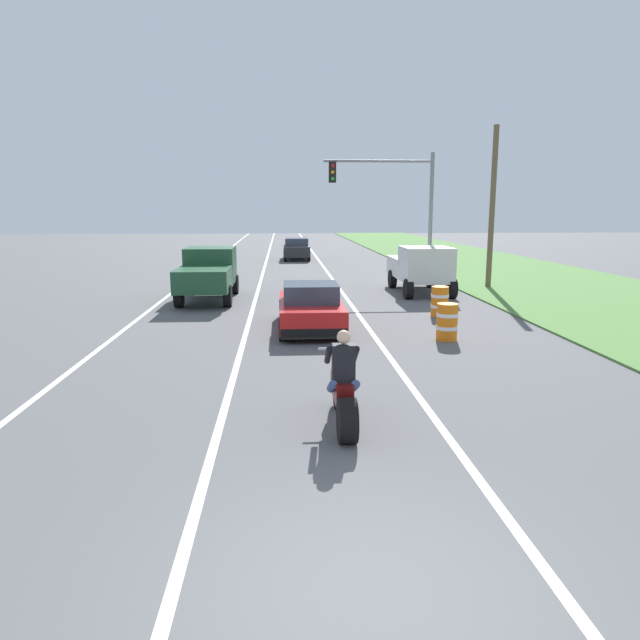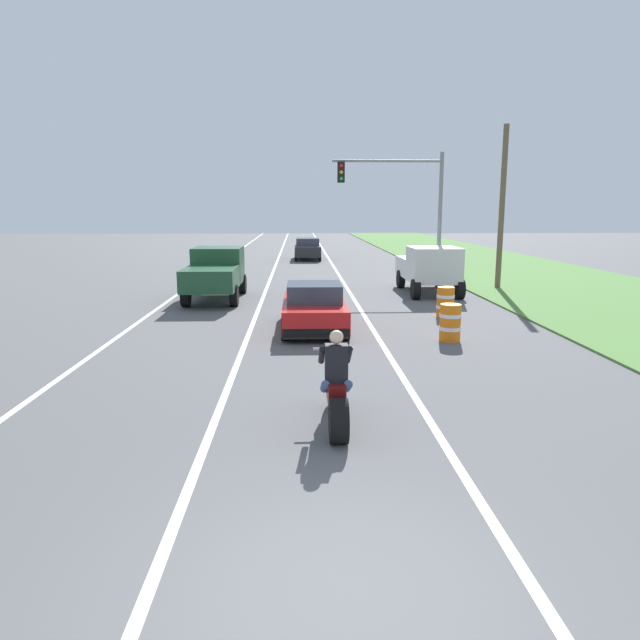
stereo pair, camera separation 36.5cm
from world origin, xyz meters
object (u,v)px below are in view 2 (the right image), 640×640
(construction_barrel_nearest, at_px, (450,323))
(traffic_light_mast_near, at_px, (406,197))
(pickup_truck_right_shoulder_white, at_px, (428,267))
(distant_car_far_ahead, at_px, (308,249))
(construction_barrel_mid, at_px, (445,302))
(motorcycle_with_rider, at_px, (336,393))
(sports_car_red, at_px, (314,308))
(pickup_truck_left_lane_dark_green, at_px, (215,271))

(construction_barrel_nearest, bearing_deg, traffic_light_mast_near, 85.72)
(pickup_truck_right_shoulder_white, height_order, distant_car_far_ahead, pickup_truck_right_shoulder_white)
(distant_car_far_ahead, bearing_deg, traffic_light_mast_near, -72.94)
(construction_barrel_mid, bearing_deg, traffic_light_mast_near, 89.05)
(motorcycle_with_rider, xyz_separation_m, distant_car_far_ahead, (0.07, 31.78, 0.18))
(distant_car_far_ahead, bearing_deg, sports_car_red, -90.50)
(sports_car_red, xyz_separation_m, construction_barrel_nearest, (3.60, -1.75, -0.13))
(construction_barrel_mid, bearing_deg, distant_car_far_ahead, 100.56)
(sports_car_red, distance_m, distant_car_far_ahead, 23.83)
(pickup_truck_right_shoulder_white, bearing_deg, construction_barrel_mid, -96.79)
(construction_barrel_nearest, bearing_deg, distant_car_far_ahead, 97.55)
(motorcycle_with_rider, distance_m, traffic_light_mast_near, 18.71)
(motorcycle_with_rider, bearing_deg, sports_car_red, 90.99)
(construction_barrel_mid, bearing_deg, pickup_truck_left_lane_dark_green, 153.12)
(motorcycle_with_rider, distance_m, distant_car_far_ahead, 31.78)
(pickup_truck_left_lane_dark_green, distance_m, construction_barrel_mid, 8.99)
(pickup_truck_right_shoulder_white, distance_m, traffic_light_mast_near, 3.99)
(traffic_light_mast_near, relative_size, distant_car_far_ahead, 1.50)
(pickup_truck_right_shoulder_white, relative_size, construction_barrel_nearest, 4.80)
(pickup_truck_right_shoulder_white, height_order, traffic_light_mast_near, traffic_light_mast_near)
(construction_barrel_nearest, bearing_deg, construction_barrel_mid, 77.92)
(sports_car_red, xyz_separation_m, construction_barrel_mid, (4.33, 1.69, -0.13))
(pickup_truck_left_lane_dark_green, height_order, pickup_truck_right_shoulder_white, same)
(construction_barrel_nearest, distance_m, distant_car_far_ahead, 25.80)
(construction_barrel_nearest, distance_m, construction_barrel_mid, 3.52)
(sports_car_red, bearing_deg, traffic_light_mast_near, 65.75)
(sports_car_red, distance_m, traffic_light_mast_near, 11.40)
(sports_car_red, relative_size, distant_car_far_ahead, 1.08)
(distant_car_far_ahead, bearing_deg, pickup_truck_right_shoulder_white, -73.87)
(pickup_truck_right_shoulder_white, distance_m, construction_barrel_mid, 5.64)
(motorcycle_with_rider, relative_size, pickup_truck_right_shoulder_white, 0.46)
(construction_barrel_nearest, xyz_separation_m, construction_barrel_mid, (0.74, 3.44, 0.00))
(pickup_truck_right_shoulder_white, bearing_deg, traffic_light_mast_near, 101.15)
(construction_barrel_mid, bearing_deg, pickup_truck_right_shoulder_white, 83.21)
(traffic_light_mast_near, relative_size, construction_barrel_mid, 6.00)
(motorcycle_with_rider, distance_m, construction_barrel_mid, 10.51)
(construction_barrel_mid, bearing_deg, motorcycle_with_rider, -113.53)
(motorcycle_with_rider, bearing_deg, pickup_truck_left_lane_dark_green, 105.51)
(construction_barrel_nearest, height_order, construction_barrel_mid, same)
(sports_car_red, bearing_deg, construction_barrel_mid, 21.30)
(motorcycle_with_rider, relative_size, sports_car_red, 0.51)
(distant_car_far_ahead, bearing_deg, motorcycle_with_rider, -90.13)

